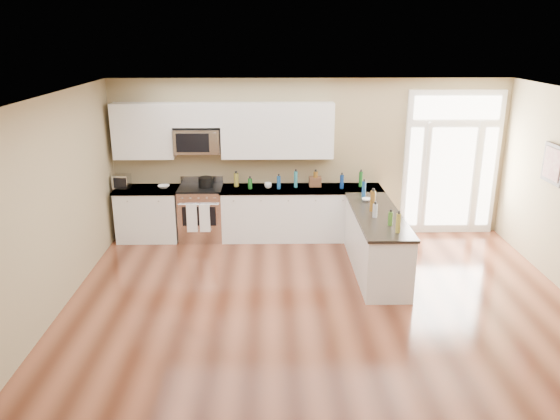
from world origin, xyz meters
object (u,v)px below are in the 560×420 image
peninsula_cabinet (376,244)px  toaster_oven (122,181)px  stockpot (206,182)px  kitchen_range (201,213)px

peninsula_cabinet → toaster_oven: toaster_oven is taller
peninsula_cabinet → stockpot: bearing=151.9°
peninsula_cabinet → stockpot: stockpot is taller
kitchen_range → stockpot: 0.58m
kitchen_range → toaster_oven: size_ratio=3.83×
stockpot → toaster_oven: (-1.47, 0.00, 0.01)m
kitchen_range → peninsula_cabinet: bearing=-26.9°
peninsula_cabinet → kitchen_range: kitchen_range is taller
peninsula_cabinet → kitchen_range: bearing=153.1°
peninsula_cabinet → toaster_oven: size_ratio=8.22×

